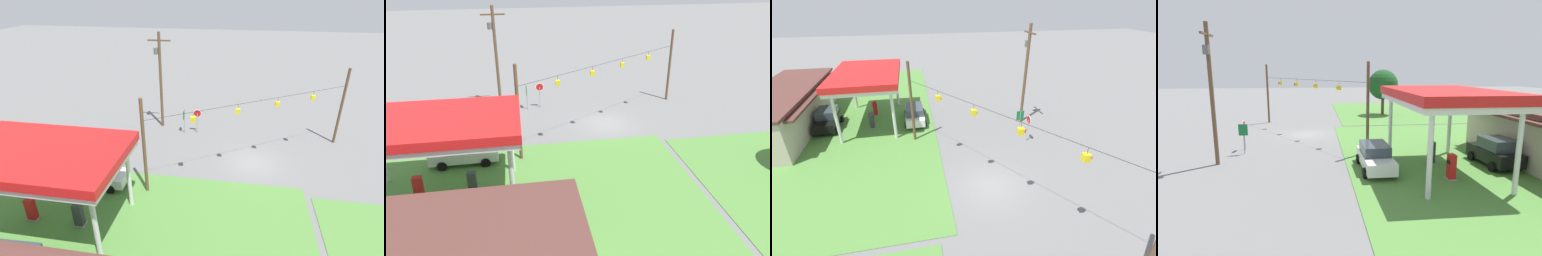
{
  "view_description": "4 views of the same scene",
  "coord_description": "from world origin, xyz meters",
  "views": [
    {
      "loc": [
        1.57,
        21.99,
        13.72
      ],
      "look_at": [
        5.09,
        0.58,
        3.18
      ],
      "focal_mm": 28.0,
      "sensor_mm": 36.0,
      "label": 1
    },
    {
      "loc": [
        7.65,
        29.6,
        13.85
      ],
      "look_at": [
        3.22,
        3.94,
        1.66
      ],
      "focal_mm": 35.0,
      "sensor_mm": 36.0,
      "label": 2
    },
    {
      "loc": [
        -13.34,
        4.64,
        11.87
      ],
      "look_at": [
        4.73,
        0.99,
        2.28
      ],
      "focal_mm": 24.0,
      "sensor_mm": 36.0,
      "label": 3
    },
    {
      "loc": [
        30.51,
        1.1,
        6.61
      ],
      "look_at": [
        6.06,
        3.78,
        1.78
      ],
      "focal_mm": 28.0,
      "sensor_mm": 36.0,
      "label": 4
    }
  ],
  "objects": [
    {
      "name": "fuel_pump_near",
      "position": [
        10.8,
        9.07,
        0.77
      ],
      "size": [
        0.71,
        0.56,
        1.61
      ],
      "color": "gray",
      "rests_on": "ground"
    },
    {
      "name": "route_sign",
      "position": [
        6.76,
        -4.74,
        1.71
      ],
      "size": [
        0.1,
        0.7,
        2.4
      ],
      "color": "gray",
      "rests_on": "ground"
    },
    {
      "name": "car_at_pumps_front",
      "position": [
        11.63,
        4.86,
        0.91
      ],
      "size": [
        4.84,
        2.14,
        1.74
      ],
      "rotation": [
        0.0,
        0.0,
        0.01
      ],
      "color": "white",
      "rests_on": "ground"
    },
    {
      "name": "signal_span_gantry",
      "position": [
        -0.0,
        -0.01,
        3.96
      ],
      "size": [
        15.59,
        10.24,
        7.2
      ],
      "color": "brown",
      "rests_on": "ground"
    },
    {
      "name": "car_at_pumps_rear",
      "position": [
        11.7,
        13.28,
        1.01
      ],
      "size": [
        4.2,
        2.23,
        1.99
      ],
      "rotation": [
        0.0,
        0.0,
        3.18
      ],
      "color": "black",
      "rests_on": "ground"
    },
    {
      "name": "gas_station_canopy",
      "position": [
        12.41,
        9.07,
        4.86
      ],
      "size": [
        9.68,
        6.17,
        5.37
      ],
      "color": "silver",
      "rests_on": "ground"
    },
    {
      "name": "fuel_pump_far",
      "position": [
        14.02,
        9.07,
        0.77
      ],
      "size": [
        0.71,
        0.56,
        1.61
      ],
      "color": "gray",
      "rests_on": "ground"
    },
    {
      "name": "utility_pole_main",
      "position": [
        9.37,
        -5.99,
        5.4
      ],
      "size": [
        2.2,
        0.44,
        9.66
      ],
      "color": "brown",
      "rests_on": "ground"
    },
    {
      "name": "stop_sign_roadside",
      "position": [
        5.46,
        -4.97,
        1.81
      ],
      "size": [
        0.8,
        0.08,
        2.5
      ],
      "rotation": [
        0.0,
        0.0,
        3.14
      ],
      "color": "#99999E",
      "rests_on": "ground"
    },
    {
      "name": "ground_plane",
      "position": [
        0.0,
        0.0,
        0.0
      ],
      "size": [
        160.0,
        160.0,
        0.0
      ],
      "primitive_type": "plane",
      "color": "slate"
    }
  ]
}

